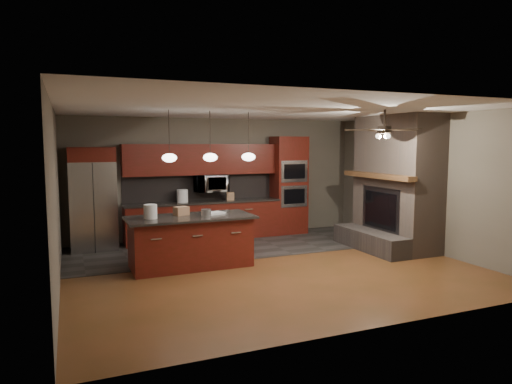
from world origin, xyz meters
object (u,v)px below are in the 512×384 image
counter_bucket (182,196)px  refrigerator (93,199)px  white_bucket (150,212)px  counter_box (230,196)px  oven_tower (289,185)px  paint_tray (214,213)px  paint_can (206,212)px  cardboard_box (181,211)px  kitchen_island (191,241)px  microwave (211,183)px

counter_bucket → refrigerator: bearing=-177.6°
white_bucket → counter_box: size_ratio=1.33×
refrigerator → counter_box: bearing=0.6°
white_bucket → counter_box: 3.03m
oven_tower → paint_tray: size_ratio=6.82×
refrigerator → paint_can: refrigerator is taller
refrigerator → cardboard_box: refrigerator is taller
white_bucket → cardboard_box: (0.58, 0.17, -0.05)m
kitchen_island → paint_can: 0.59m
counter_box → cardboard_box: bearing=-118.0°
white_bucket → refrigerator: bearing=112.1°
oven_tower → refrigerator: (-4.56, -0.07, -0.12)m
microwave → paint_tray: (-0.59, -2.12, -0.36)m
refrigerator → white_bucket: size_ratio=8.70×
paint_tray → cardboard_box: 0.60m
refrigerator → counter_box: (3.03, 0.03, -0.08)m
microwave → kitchen_island: 2.57m
white_bucket → counter_bucket: 2.39m
white_bucket → counter_box: bearing=43.7°
microwave → cardboard_box: bearing=-120.2°
refrigerator → kitchen_island: size_ratio=0.95×
white_bucket → counter_box: white_bucket is taller
microwave → refrigerator: size_ratio=0.34×
white_bucket → oven_tower: bearing=29.8°
oven_tower → refrigerator: size_ratio=1.11×
oven_tower → white_bucket: size_ratio=9.67×
paint_tray → counter_box: 2.27m
white_bucket → counter_box: (2.19, 2.09, -0.05)m
paint_can → kitchen_island: bearing=170.4°
kitchen_island → cardboard_box: cardboard_box is taller
refrigerator → cardboard_box: bearing=-53.0°
white_bucket → paint_can: (0.98, -0.06, -0.06)m
oven_tower → counter_bucket: size_ratio=8.31×
refrigerator → white_bucket: refrigerator is taller
cardboard_box → counter_box: size_ratio=1.33×
refrigerator → white_bucket: bearing=-67.9°
kitchen_island → white_bucket: bearing=178.7°
oven_tower → cardboard_box: 3.71m
kitchen_island → counter_box: counter_box is taller
cardboard_box → counter_box: 2.50m
counter_bucket → counter_box: counter_bucket is taller
oven_tower → paint_can: oven_tower is taller
microwave → cardboard_box: size_ratio=2.99×
microwave → counter_bucket: bearing=-175.8°
microwave → paint_can: size_ratio=4.06×
kitchen_island → paint_tray: 0.67m
microwave → paint_tray: size_ratio=2.10×
kitchen_island → counter_bucket: size_ratio=7.89×
kitchen_island → counter_box: 2.62m
microwave → kitchen_island: microwave is taller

